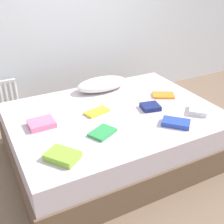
{
  "coord_description": "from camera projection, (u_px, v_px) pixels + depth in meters",
  "views": [
    {
      "loc": [
        -1.16,
        -2.17,
        1.82
      ],
      "look_at": [
        0.0,
        0.05,
        0.48
      ],
      "focal_mm": 46.26,
      "sensor_mm": 36.0,
      "label": 1
    }
  ],
  "objects": [
    {
      "name": "textbook_pink",
      "position": [
        41.0,
        124.0,
        2.55
      ],
      "size": [
        0.23,
        0.19,
        0.05
      ],
      "primitive_type": "cube",
      "rotation": [
        0.0,
        0.0,
        0.01
      ],
      "color": "pink",
      "rests_on": "bed"
    },
    {
      "name": "textbook_green",
      "position": [
        102.0,
        132.0,
        2.44
      ],
      "size": [
        0.27,
        0.24,
        0.03
      ],
      "primitive_type": "cube",
      "rotation": [
        0.0,
        0.0,
        0.46
      ],
      "color": "green",
      "rests_on": "bed"
    },
    {
      "name": "radiator",
      "position": [
        2.0,
        100.0,
        3.45
      ],
      "size": [
        0.39,
        0.04,
        0.47
      ],
      "color": "white",
      "rests_on": "ground"
    },
    {
      "name": "pillow",
      "position": [
        102.0,
        84.0,
        3.23
      ],
      "size": [
        0.59,
        0.29,
        0.14
      ],
      "primitive_type": "ellipsoid",
      "color": "white",
      "rests_on": "bed"
    },
    {
      "name": "bed",
      "position": [
        114.0,
        134.0,
        2.91
      ],
      "size": [
        2.0,
        1.5,
        0.5
      ],
      "color": "brown",
      "rests_on": "ground"
    },
    {
      "name": "ground_plane",
      "position": [
        114.0,
        154.0,
        3.03
      ],
      "size": [
        8.0,
        8.0,
        0.0
      ],
      "primitive_type": "plane",
      "color": "#7F6651"
    },
    {
      "name": "textbook_white",
      "position": [
        198.0,
        110.0,
        2.78
      ],
      "size": [
        0.26,
        0.26,
        0.05
      ],
      "primitive_type": "cube",
      "rotation": [
        0.0,
        0.0,
        0.79
      ],
      "color": "white",
      "rests_on": "bed"
    },
    {
      "name": "textbook_navy",
      "position": [
        150.0,
        107.0,
        2.85
      ],
      "size": [
        0.2,
        0.19,
        0.04
      ],
      "primitive_type": "cube",
      "rotation": [
        0.0,
        0.0,
        -0.2
      ],
      "color": "navy",
      "rests_on": "bed"
    },
    {
      "name": "textbook_blue",
      "position": [
        176.0,
        123.0,
        2.57
      ],
      "size": [
        0.27,
        0.27,
        0.04
      ],
      "primitive_type": "cube",
      "rotation": [
        0.0,
        0.0,
        -0.8
      ],
      "color": "#2847B7",
      "rests_on": "bed"
    },
    {
      "name": "textbook_lime",
      "position": [
        63.0,
        156.0,
        2.13
      ],
      "size": [
        0.28,
        0.29,
        0.05
      ],
      "primitive_type": "cube",
      "rotation": [
        0.0,
        0.0,
        -0.94
      ],
      "color": "#8CC638",
      "rests_on": "bed"
    },
    {
      "name": "textbook_orange",
      "position": [
        163.0,
        95.0,
        3.11
      ],
      "size": [
        0.27,
        0.24,
        0.02
      ],
      "primitive_type": "cube",
      "rotation": [
        0.0,
        0.0,
        -0.5
      ],
      "color": "orange",
      "rests_on": "bed"
    },
    {
      "name": "textbook_yellow",
      "position": [
        97.0,
        112.0,
        2.78
      ],
      "size": [
        0.26,
        0.17,
        0.02
      ],
      "primitive_type": "cube",
      "rotation": [
        0.0,
        0.0,
        0.24
      ],
      "color": "yellow",
      "rests_on": "bed"
    }
  ]
}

